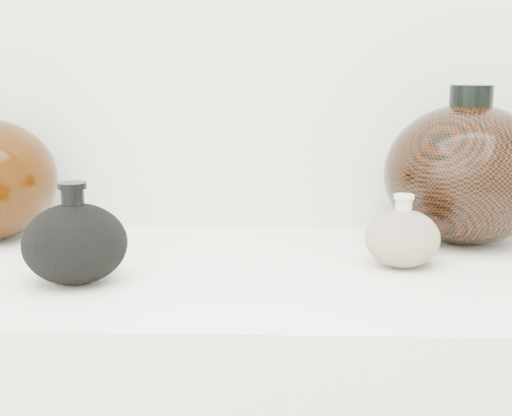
{
  "coord_description": "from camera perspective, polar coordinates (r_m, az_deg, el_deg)",
  "views": [
    {
      "loc": [
        0.03,
        0.02,
        1.16
      ],
      "look_at": [
        -0.0,
        0.92,
        0.99
      ],
      "focal_mm": 50.0,
      "sensor_mm": 36.0,
      "label": 1
    }
  ],
  "objects": [
    {
      "name": "right_round_pot",
      "position": [
        1.12,
        16.51,
        2.67
      ],
      "size": [
        0.28,
        0.28,
        0.24
      ],
      "color": "black",
      "rests_on": "display_counter"
    },
    {
      "name": "black_gourd_vase",
      "position": [
        0.91,
        -14.28,
        -2.71
      ],
      "size": [
        0.15,
        0.15,
        0.13
      ],
      "color": "black",
      "rests_on": "display_counter"
    },
    {
      "name": "cream_gourd_vase",
      "position": [
        0.97,
        11.63,
        -2.34
      ],
      "size": [
        0.11,
        0.11,
        0.1
      ],
      "color": "beige",
      "rests_on": "display_counter"
    }
  ]
}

